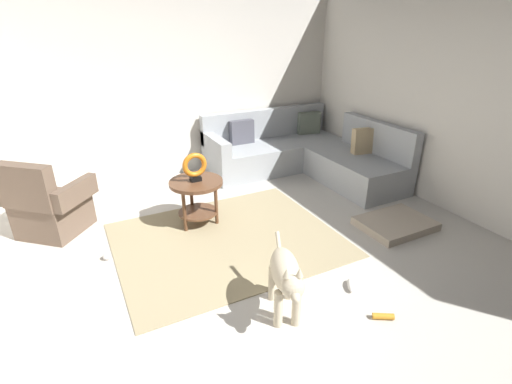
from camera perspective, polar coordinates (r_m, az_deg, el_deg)
ground_plane at (r=3.56m, az=-2.11°, el=-13.83°), size 6.00×6.00×0.10m
wall_back at (r=5.67m, az=-15.56°, el=15.39°), size 6.00×0.12×2.70m
wall_right at (r=4.89m, az=31.28°, el=11.50°), size 0.12×6.00×2.70m
area_rug at (r=4.11m, az=-4.40°, el=-7.21°), size 2.30×1.90×0.01m
sectional_couch at (r=5.85m, az=7.19°, el=5.64°), size 2.20×2.25×0.88m
armchair at (r=4.67m, az=-28.97°, el=-1.97°), size 1.00×0.98×0.88m
side_table at (r=4.29m, az=-9.02°, el=0.17°), size 0.60×0.60×0.54m
torus_sculpture at (r=4.18m, az=-9.28°, el=3.85°), size 0.28×0.08×0.33m
dog_bed_mat at (r=4.61m, az=20.38°, el=-4.53°), size 0.80×0.60×0.09m
dog at (r=2.96m, az=4.54°, el=-12.57°), size 0.39×0.81×0.63m
dog_toy_ball at (r=4.05m, az=-21.71°, el=-9.05°), size 0.08×0.08×0.08m
dog_toy_rope at (r=3.30m, az=18.75°, el=-17.43°), size 0.17×0.13×0.05m
dog_toy_bone at (r=3.52m, az=14.18°, el=-13.54°), size 0.15×0.18×0.06m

